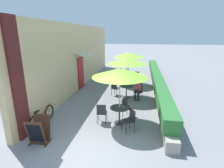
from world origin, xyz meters
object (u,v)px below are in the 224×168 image
Objects in this scene: cafe_chair_near_left at (127,106)px; cafe_chair_mid_right at (115,88)px; cafe_chair_mid_left at (139,91)px; cafe_chair_near_right at (102,112)px; patio_table_mid at (126,89)px; bicycle_leaning at (42,117)px; cafe_chair_far_back at (120,76)px; menu_board at (39,131)px; coffee_cup_near at (123,107)px; patio_umbrella_far at (129,55)px; patio_umbrella_near at (120,73)px; cafe_chair_near_back at (130,119)px; seated_patron_mid_left at (138,88)px; cafe_chair_far_right at (137,77)px; patio_table_near at (119,112)px; cafe_chair_far_left at (128,80)px; patio_umbrella_mid at (127,61)px; patio_table_far at (128,77)px; coffee_cup_far at (127,75)px; seated_patron_far_left at (126,77)px.

cafe_chair_near_left is 1.00× the size of cafe_chair_mid_right.
cafe_chair_near_right is at bearing 85.27° from cafe_chair_mid_left.
bicycle_leaning reaches higher than patio_table_mid.
menu_board is at bearing -67.63° from cafe_chair_far_back.
patio_umbrella_far is at bearing 92.52° from coffee_cup_near.
patio_umbrella_near reaches higher than cafe_chair_near_back.
cafe_chair_near_right is 0.51× the size of bicycle_leaning.
seated_patron_mid_left is (0.21, 3.39, 0.17)m from cafe_chair_near_back.
cafe_chair_near_right reaches higher than bicycle_leaning.
seated_patron_mid_left reaches higher than patio_table_mid.
cafe_chair_near_left is at bearing 81.38° from coffee_cup_near.
cafe_chair_mid_left is 0.93× the size of menu_board.
cafe_chair_near_right and cafe_chair_far_right have the same top height.
patio_table_near is 0.90× the size of cafe_chair_far_left.
patio_umbrella_mid is 3.06× the size of patio_table_far.
cafe_chair_mid_left is 9.67× the size of coffee_cup_far.
patio_umbrella_mid is 26.49× the size of coffee_cup_far.
cafe_chair_mid_left is 1.00× the size of cafe_chair_mid_right.
cafe_chair_far_left is (-0.10, 5.21, -1.65)m from patio_umbrella_near.
seated_patron_far_left reaches higher than cafe_chair_far_right.
patio_table_far is 0.83× the size of menu_board.
seated_patron_far_left reaches higher than patio_table_near.
patio_table_mid is 0.62× the size of seated_patron_far_left.
cafe_chair_near_back is (0.47, -0.56, 0.00)m from patio_table_near.
patio_umbrella_near is at bearing -173.18° from seated_patron_far_left.
patio_umbrella_near reaches higher than patio_table_far.
cafe_chair_far_back is 9.67× the size of coffee_cup_far.
menu_board is (-2.65, -1.80, -0.29)m from coffee_cup_near.
patio_umbrella_mid is 3.04m from coffee_cup_far.
cafe_chair_far_right is at bearing 35.98° from cafe_chair_far_back.
patio_umbrella_mid is 1.91× the size of seated_patron_mid_left.
cafe_chair_near_left is at bearing -84.66° from coffee_cup_far.
cafe_chair_near_right is 2.43m from bicycle_leaning.
cafe_chair_far_right is (0.51, 6.33, 0.00)m from patio_table_near.
cafe_chair_mid_right is (-0.70, 3.30, -1.65)m from patio_umbrella_near.
seated_patron_mid_left is 1.47m from cafe_chair_mid_right.
cafe_chair_far_back is (-1.02, 5.61, 0.00)m from cafe_chair_near_left.
patio_umbrella_far is (0.60, 6.07, 1.65)m from cafe_chair_near_right.
cafe_chair_near_left is 0.36× the size of patio_umbrella_mid.
cafe_chair_mid_right is at bearing 1.61° from seated_patron_mid_left.
patio_umbrella_near reaches higher than bicycle_leaning.
coffee_cup_near is (0.14, -0.03, -1.42)m from patio_umbrella_near.
cafe_chair_mid_left is at bearing -74.45° from patio_table_far.
patio_umbrella_near is 6.17m from patio_table_far.
bicycle_leaning is at bearing -99.98° from cafe_chair_mid_right.
cafe_chair_far_back is at bearing 151.49° from patio_table_far.
patio_umbrella_near reaches higher than menu_board.
patio_umbrella_near is at bearing -88.84° from patio_table_far.
cafe_chair_far_back is 0.77m from coffee_cup_far.
seated_patron_far_left reaches higher than cafe_chair_mid_left.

